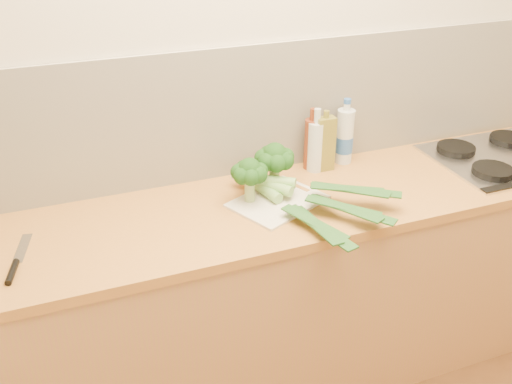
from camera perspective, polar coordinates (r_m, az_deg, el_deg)
room_shell at (r=2.36m, az=0.84°, el=8.26°), size 3.50×3.50×3.50m
counter at (r=2.48m, az=3.23°, el=-9.80°), size 3.20×0.62×0.90m
gas_hob at (r=2.76m, az=23.33°, el=3.26°), size 0.58×0.50×0.04m
chopping_board at (r=2.20m, az=2.19°, el=-0.94°), size 0.42×0.37×0.01m
broccoli_left at (r=2.14m, az=-0.65°, el=1.95°), size 0.14×0.14×0.18m
broccoli_right at (r=2.23m, az=1.88°, el=3.38°), size 0.16×0.16×0.19m
leek_front at (r=2.16m, az=2.38°, el=-0.77°), size 0.21×0.66×0.04m
leek_mid at (r=2.18m, az=3.51°, el=0.02°), size 0.44×0.58×0.04m
leek_back at (r=2.20m, az=4.68°, el=0.81°), size 0.53×0.39×0.04m
chefs_knife at (r=2.00m, az=-22.97°, el=-6.81°), size 0.09×0.29×0.02m
oil_tin at (r=2.43m, az=6.88°, el=4.84°), size 0.08×0.05×0.27m
glass_bottle at (r=2.42m, az=6.00°, el=4.66°), size 0.07×0.07×0.28m
amber_bottle at (r=2.43m, az=5.58°, el=4.88°), size 0.06×0.06×0.27m
water_bottle at (r=2.51m, az=8.84°, el=5.38°), size 0.08×0.08×0.27m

